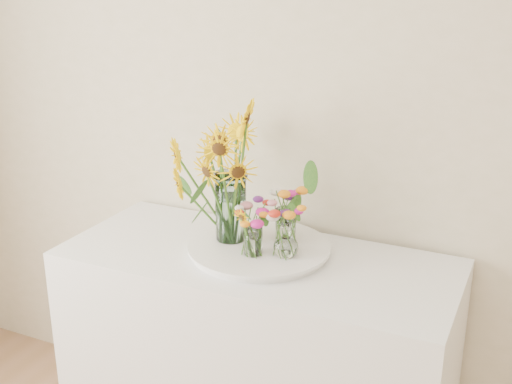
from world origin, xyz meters
The scene contains 10 objects.
counter centered at (-0.28, 1.93, 0.45)m, with size 1.40×0.60×0.90m, color white.
tray centered at (-0.28, 1.96, 0.91)m, with size 0.48×0.48×0.03m, color white.
mason_jar centered at (-0.40, 1.97, 1.05)m, with size 0.11×0.11×0.26m, color silver.
sunflower_bouquet centered at (-0.40, 1.97, 1.18)m, with size 0.76×0.76×0.51m, color yellow, non-canonical shape.
small_vase_a centered at (-0.27, 1.88, 0.98)m, with size 0.06×0.06×0.11m, color white.
wildflower_posy_a centered at (-0.27, 1.88, 1.03)m, with size 0.19×0.19×0.20m, color orange, non-canonical shape.
small_vase_b centered at (-0.16, 1.92, 0.99)m, with size 0.09×0.09×0.12m, color white, non-canonical shape.
wildflower_posy_b centered at (-0.16, 1.92, 1.03)m, with size 0.19×0.19×0.21m, color orange, non-canonical shape.
small_vase_c centered at (-0.22, 2.04, 0.99)m, with size 0.07×0.07×0.13m, color white.
wildflower_posy_c centered at (-0.22, 2.04, 1.03)m, with size 0.19×0.19×0.22m, color orange, non-canonical shape.
Camera 1 is at (0.59, 0.07, 1.86)m, focal length 45.00 mm.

